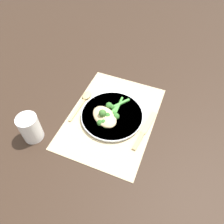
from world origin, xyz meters
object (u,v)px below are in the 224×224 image
object	(u,v)px
broccoli_stalk_rear	(107,116)
knife	(144,130)
plate	(112,115)
broccoli_stalk_right	(105,121)
chicken_fillet	(105,117)
water_glass	(30,128)
spoon	(84,99)
broccoli_stalk_left	(115,114)
broccoli_stalk_front	(113,105)

from	to	relation	value
broccoli_stalk_rear	knife	bearing A→B (deg)	-162.62
plate	broccoli_stalk_right	size ratio (longest dim) A/B	1.94
chicken_fillet	water_glass	distance (m)	0.27
chicken_fillet	knife	bearing A→B (deg)	94.79
chicken_fillet	broccoli_stalk_right	world-z (taller)	same
spoon	water_glass	size ratio (longest dim) A/B	1.57
plate	water_glass	world-z (taller)	water_glass
broccoli_stalk_rear	spoon	xyz separation A→B (m)	(-0.07, -0.13, -0.02)
knife	plate	bearing A→B (deg)	-179.69
water_glass	broccoli_stalk_left	bearing A→B (deg)	127.67
broccoli_stalk_rear	knife	world-z (taller)	broccoli_stalk_rear
broccoli_stalk_rear	broccoli_stalk_left	distance (m)	0.03
plate	broccoli_stalk_front	world-z (taller)	broccoli_stalk_front
spoon	water_glass	xyz separation A→B (m)	(0.23, -0.09, 0.05)
water_glass	knife	bearing A→B (deg)	114.88
broccoli_stalk_left	spoon	bearing A→B (deg)	-17.11
broccoli_stalk_right	knife	distance (m)	0.16
plate	chicken_fillet	world-z (taller)	chicken_fillet
broccoli_stalk_front	plate	bearing A→B (deg)	141.05
broccoli_stalk_front	knife	world-z (taller)	broccoli_stalk_front
broccoli_stalk_front	knife	xyz separation A→B (m)	(0.06, 0.15, -0.02)
chicken_fillet	spoon	world-z (taller)	chicken_fillet
broccoli_stalk_front	knife	size ratio (longest dim) A/B	0.44
broccoli_stalk_right	water_glass	size ratio (longest dim) A/B	1.17
spoon	water_glass	bearing A→B (deg)	-110.58
spoon	broccoli_stalk_front	bearing A→B (deg)	-0.64
chicken_fillet	water_glass	xyz separation A→B (m)	(0.16, -0.22, 0.02)
broccoli_stalk_front	spoon	distance (m)	0.13
broccoli_stalk_rear	broccoli_stalk_front	world-z (taller)	broccoli_stalk_rear
water_glass	plate	bearing A→B (deg)	129.09
broccoli_stalk_rear	spoon	world-z (taller)	broccoli_stalk_rear
knife	water_glass	bearing A→B (deg)	-147.62
spoon	broccoli_stalk_left	bearing A→B (deg)	-13.68
broccoli_stalk_left	knife	world-z (taller)	broccoli_stalk_left
broccoli_stalk_front	water_glass	bearing A→B (deg)	81.78
knife	water_glass	xyz separation A→B (m)	(0.17, -0.38, 0.05)
broccoli_stalk_left	knife	bearing A→B (deg)	169.60
broccoli_stalk_right	broccoli_stalk_rear	xyz separation A→B (m)	(-0.02, 0.00, 0.00)
chicken_fillet	broccoli_stalk_front	size ratio (longest dim) A/B	1.65
knife	broccoli_stalk_left	bearing A→B (deg)	179.34
broccoli_stalk_front	chicken_fillet	bearing A→B (deg)	119.46
broccoli_stalk_right	knife	world-z (taller)	broccoli_stalk_right
plate	spoon	xyz separation A→B (m)	(-0.04, -0.14, -0.00)
chicken_fillet	broccoli_stalk_rear	size ratio (longest dim) A/B	1.16
chicken_fillet	plate	bearing A→B (deg)	149.48
broccoli_stalk_rear	broccoli_stalk_front	xyz separation A→B (m)	(-0.06, 0.00, -0.00)
broccoli_stalk_rear	broccoli_stalk_front	distance (m)	0.06
knife	spoon	size ratio (longest dim) A/B	1.13
plate	spoon	world-z (taller)	plate
knife	spoon	bearing A→B (deg)	175.60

